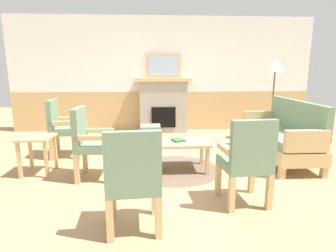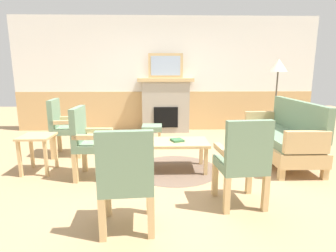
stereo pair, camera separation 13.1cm
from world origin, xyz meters
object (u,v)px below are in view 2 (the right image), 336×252
Objects in this scene: coffee_table at (175,145)px; armchair_front_left at (126,176)px; framed_picture at (166,66)px; armchair_by_window_left at (89,139)px; armchair_near_fireplace at (63,125)px; footstool at (152,129)px; armchair_front_center at (243,159)px; fireplace at (166,105)px; floor_lamp_by_couch at (278,71)px; couch at (281,136)px; book_on_table at (177,140)px; side_table at (37,143)px.

armchair_front_left reaches higher than coffee_table.
armchair_by_window_left is at bearing -111.57° from framed_picture.
framed_picture reaches higher than armchair_front_left.
coffee_table is 2.05m from armchair_near_fireplace.
footstool is at bearing 87.57° from armchair_front_left.
coffee_table is 1.31m from armchair_front_center.
fireplace is at bearing 68.43° from armchair_by_window_left.
floor_lamp_by_couch reaches higher than armchair_by_window_left.
coffee_table is 0.98× the size of armchair_near_fireplace.
armchair_by_window_left reaches higher than footstool.
couch and armchair_near_fireplace have the same top height.
armchair_by_window_left is 3.94m from floor_lamp_by_couch.
framed_picture is 4.48× the size of book_on_table.
floor_lamp_by_couch is at bearing 12.09° from armchair_near_fireplace.
couch is at bearing -49.18° from framed_picture.
armchair_near_fireplace is (-3.67, 0.35, 0.14)m from couch.
armchair_front_left is (1.38, -2.32, 0.00)m from armchair_near_fireplace.
book_on_table is 0.32× the size of side_table.
footstool is 0.41× the size of armchair_by_window_left.
armchair_near_fireplace is (-1.93, 0.76, 0.08)m from book_on_table.
armchair_near_fireplace is 1.00× the size of armchair_front_left.
side_table is (-2.01, -0.05, -0.02)m from book_on_table.
fireplace is 0.77× the size of floor_lamp_by_couch.
floor_lamp_by_couch is at bearing 37.23° from coffee_table.
footstool is 1.98m from armchair_by_window_left.
fireplace is 1.35× the size of coffee_table.
framed_picture is (0.00, 0.00, 0.91)m from fireplace.
couch is 3.69m from armchair_near_fireplace.
coffee_table is 5.38× the size of book_on_table.
footstool is 2.80m from floor_lamp_by_couch.
armchair_front_center is at bearing -59.56° from coffee_table.
armchair_front_left is at bearing -109.52° from book_on_table.
couch is at bearing 6.91° from side_table.
side_table is (-2.65, 1.08, -0.10)m from armchair_front_center.
armchair_near_fireplace is (-1.81, -1.80, -0.11)m from fireplace.
fireplace reaches higher than armchair_by_window_left.
floor_lamp_by_couch reaches higher than coffee_table.
armchair_by_window_left is 0.58× the size of floor_lamp_by_couch.
couch is at bearing 13.21° from book_on_table.
footstool is 0.41× the size of armchair_front_center.
couch and armchair_by_window_left have the same top height.
armchair_by_window_left is (-1.11, -2.80, -0.11)m from fireplace.
framed_picture reaches higher than armchair_by_window_left.
fireplace reaches higher than coffee_table.
coffee_table is 0.98× the size of armchair_by_window_left.
couch is at bearing -5.50° from armchair_near_fireplace.
armchair_front_left is (-0.43, -4.12, -0.11)m from fireplace.
armchair_front_center is (0.75, -3.69, -0.11)m from fireplace.
framed_picture is at bearing 157.39° from floor_lamp_by_couch.
armchair_near_fireplace is 0.58× the size of floor_lamp_by_couch.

